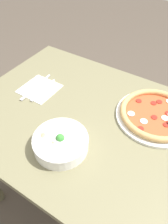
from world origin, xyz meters
name	(u,v)px	position (x,y,z in m)	size (l,w,h in m)	color
ground_plane	(104,205)	(0.00, 0.00, 0.00)	(8.00, 8.00, 0.00)	#4C4238
dining_table	(114,147)	(0.00, 0.00, 0.65)	(1.37, 0.80, 0.75)	#706B4C
pizza	(156,114)	(-0.10, -0.16, 0.77)	(0.34, 0.34, 0.04)	white
bowl	(60,142)	(0.14, 0.19, 0.79)	(0.21, 0.21, 0.07)	white
napkin	(39,89)	(0.45, -0.04, 0.76)	(0.17, 0.17, 0.00)	white
fork	(44,90)	(0.42, -0.04, 0.76)	(0.02, 0.19, 0.00)	silver
knife	(37,86)	(0.47, -0.05, 0.76)	(0.02, 0.23, 0.01)	silver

